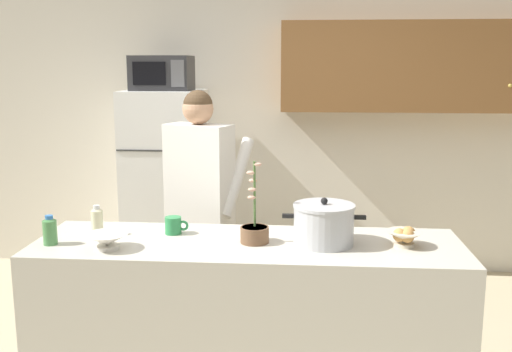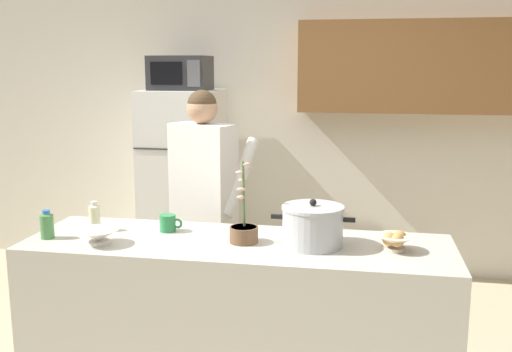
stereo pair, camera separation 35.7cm
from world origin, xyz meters
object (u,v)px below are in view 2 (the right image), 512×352
Objects in this scene: microwave at (180,73)px; coffee_mug at (168,223)px; person_near_pot at (204,186)px; cooking_pot at (313,226)px; bread_bowl at (395,241)px; bottle_mid_counter at (47,224)px; potted_orchid at (244,230)px; refrigerator at (184,185)px; empty_bowl at (98,236)px; bottle_near_edge at (95,216)px.

microwave reaches higher than coffee_mug.
person_near_pot is 3.91× the size of cooking_pot.
coffee_mug is 1.24m from bread_bowl.
cooking_pot is at bearing -43.44° from person_near_pot.
bottle_mid_counter is (-1.83, -0.11, 0.02)m from bread_bowl.
cooking_pot is at bearing 0.58° from potted_orchid.
refrigerator is 7.48× the size of empty_bowl.
bottle_mid_counter is at bearing -173.67° from potted_orchid.
bottle_near_edge is (0.04, -1.76, -0.77)m from microwave.
bread_bowl is at bearing 6.17° from empty_bowl.
bread_bowl is 1.14× the size of bottle_near_edge.
bread_bowl reaches higher than empty_bowl.
bottle_near_edge reaches higher than bottle_mid_counter.
microwave is at bearing 94.95° from empty_bowl.
cooking_pot is (0.77, -0.73, -0.03)m from person_near_pot.
bread_bowl is at bearing -47.92° from refrigerator.
person_near_pot is 8.87× the size of bread_bowl.
refrigerator is at bearing 132.08° from bread_bowl.
empty_bowl is (-0.32, -0.91, -0.09)m from person_near_pot.
potted_orchid is at bearing 12.98° from empty_bowl.
empty_bowl is (0.17, -2.02, 0.15)m from refrigerator.
person_near_pot reaches higher than empty_bowl.
refrigerator is at bearing 91.28° from bottle_near_edge.
potted_orchid is at bearing -4.67° from bottle_near_edge.
coffee_mug is at bearing 7.80° from bottle_near_edge.
potted_orchid is (0.91, -1.86, 0.17)m from refrigerator.
refrigerator is 3.40× the size of microwave.
person_near_pot reaches higher than refrigerator.
person_near_pot reaches higher than bottle_near_edge.
bottle_near_edge is (-1.23, 0.07, -0.02)m from cooking_pot.
coffee_mug is (-0.82, 0.12, -0.06)m from cooking_pot.
bread_bowl is 1.52m from empty_bowl.
bottle_mid_counter is (-0.14, -1.95, -0.77)m from microwave.
coffee_mug is at bearing -75.36° from refrigerator.
person_near_pot is 10.08× the size of bottle_near_edge.
bread_bowl is at bearing -1.40° from cooking_pot.
empty_bowl is 0.32m from bottle_mid_counter.
person_near_pot is at bearing -66.19° from refrigerator.
refrigerator is at bearing 113.81° from person_near_pot.
empty_bowl is at bearing -133.10° from coffee_mug.
empty_bowl is at bearing -167.02° from potted_orchid.
bread_bowl is at bearing -6.21° from coffee_mug.
bottle_near_edge is at bearing -88.72° from refrigerator.
empty_bowl is at bearing -9.37° from bottle_mid_counter.
microwave reaches higher than person_near_pot.
person_near_pot is (0.49, -1.10, -0.72)m from microwave.
coffee_mug is (0.45, -1.71, -0.80)m from microwave.
cooking_pot is at bearing -3.14° from bottle_near_edge.
bottle_near_edge is (-0.45, -0.67, -0.05)m from person_near_pot.
coffee_mug is at bearing 22.28° from bottle_mid_counter.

